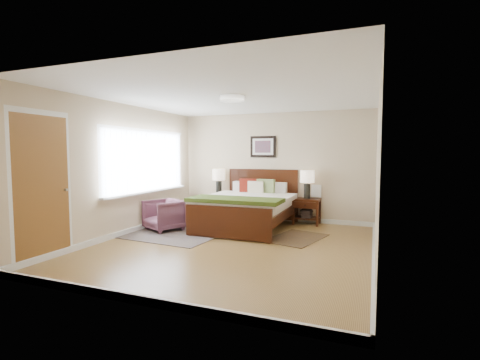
% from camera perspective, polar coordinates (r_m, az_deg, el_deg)
% --- Properties ---
extents(floor, '(5.00, 5.00, 0.00)m').
position_cam_1_polar(floor, '(5.99, -1.23, -10.70)').
color(floor, olive).
rests_on(floor, ground).
extents(back_wall, '(4.50, 0.04, 2.50)m').
position_cam_1_polar(back_wall, '(8.16, 5.47, 2.16)').
color(back_wall, '#C1AC8C').
rests_on(back_wall, ground).
extents(front_wall, '(4.50, 0.04, 2.50)m').
position_cam_1_polar(front_wall, '(3.61, -16.56, -0.61)').
color(front_wall, '#C1AC8C').
rests_on(front_wall, ground).
extents(left_wall, '(0.04, 5.00, 2.50)m').
position_cam_1_polar(left_wall, '(6.97, -18.63, 1.61)').
color(left_wall, '#C1AC8C').
rests_on(left_wall, ground).
extents(right_wall, '(0.04, 5.00, 2.50)m').
position_cam_1_polar(right_wall, '(5.35, 21.61, 0.80)').
color(right_wall, '#C1AC8C').
rests_on(right_wall, ground).
extents(ceiling, '(4.50, 5.00, 0.02)m').
position_cam_1_polar(ceiling, '(5.86, -1.27, 13.63)').
color(ceiling, white).
rests_on(ceiling, back_wall).
extents(window, '(0.11, 2.72, 1.32)m').
position_cam_1_polar(window, '(7.48, -14.90, 2.82)').
color(window, silver).
rests_on(window, left_wall).
extents(door, '(0.06, 1.00, 2.18)m').
position_cam_1_polar(door, '(5.73, -29.69, -1.05)').
color(door, silver).
rests_on(door, ground).
extents(ceil_fixture, '(0.44, 0.44, 0.08)m').
position_cam_1_polar(ceil_fixture, '(5.86, -1.27, 13.30)').
color(ceil_fixture, white).
rests_on(ceil_fixture, ceiling).
extents(bed, '(1.79, 2.18, 1.17)m').
position_cam_1_polar(bed, '(7.27, 1.29, -3.68)').
color(bed, '#371808').
rests_on(bed, ground).
extents(wall_art, '(0.62, 0.05, 0.50)m').
position_cam_1_polar(wall_art, '(8.19, 3.79, 5.47)').
color(wall_art, black).
rests_on(wall_art, back_wall).
extents(nightstand_left, '(0.48, 0.43, 0.57)m').
position_cam_1_polar(nightstand_left, '(8.43, -3.54, -3.21)').
color(nightstand_left, '#371808').
rests_on(nightstand_left, ground).
extents(nightstand_right, '(0.58, 0.43, 0.57)m').
position_cam_1_polar(nightstand_right, '(7.82, 10.89, -4.60)').
color(nightstand_right, '#371808').
rests_on(nightstand_right, ground).
extents(lamp_left, '(0.31, 0.31, 0.61)m').
position_cam_1_polar(lamp_left, '(8.40, -3.50, 0.46)').
color(lamp_left, black).
rests_on(lamp_left, nightstand_left).
extents(lamp_right, '(0.31, 0.31, 0.61)m').
position_cam_1_polar(lamp_right, '(7.76, 10.97, 0.09)').
color(lamp_right, black).
rests_on(lamp_right, nightstand_right).
extents(armchair, '(0.90, 0.91, 0.62)m').
position_cam_1_polar(armchair, '(7.25, -12.34, -5.63)').
color(armchair, brown).
rests_on(armchair, ground).
extents(rug_persian, '(2.00, 2.68, 0.01)m').
position_cam_1_polar(rug_persian, '(7.34, -8.42, -7.89)').
color(rug_persian, '#0E0B39').
rests_on(rug_persian, ground).
extents(rug_navy, '(1.10, 1.39, 0.01)m').
position_cam_1_polar(rug_navy, '(6.56, 9.22, -9.36)').
color(rug_navy, black).
rests_on(rug_navy, ground).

